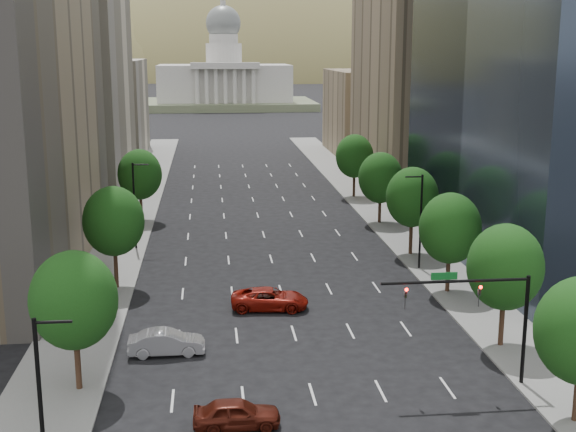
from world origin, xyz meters
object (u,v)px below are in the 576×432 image
object	(u,v)px
traffic_signal	(487,306)
car_red_far	(270,299)
capitol	(224,83)
car_maroon	(237,413)
car_silver	(167,342)

from	to	relation	value
traffic_signal	car_red_far	xyz separation A→B (m)	(-11.84, 15.43, -4.32)
traffic_signal	capitol	bearing A→B (deg)	92.74
traffic_signal	car_maroon	bearing A→B (deg)	-166.75
traffic_signal	car_maroon	distance (m)	16.21
traffic_signal	car_silver	xyz separation A→B (m)	(-19.53, 7.08, -4.33)
car_silver	car_red_far	world-z (taller)	car_red_far
capitol	car_red_far	bearing A→B (deg)	-90.37
car_silver	car_red_far	xyz separation A→B (m)	(7.69, 8.35, 0.00)
capitol	car_silver	distance (m)	212.96
car_maroon	car_silver	size ratio (longest dim) A/B	0.93
car_silver	traffic_signal	bearing A→B (deg)	-110.90
car_red_far	car_silver	bearing A→B (deg)	143.20
traffic_signal	capitol	xyz separation A→B (m)	(-10.53, 219.71, 3.40)
car_maroon	car_silver	distance (m)	11.50
traffic_signal	car_maroon	size ratio (longest dim) A/B	1.91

